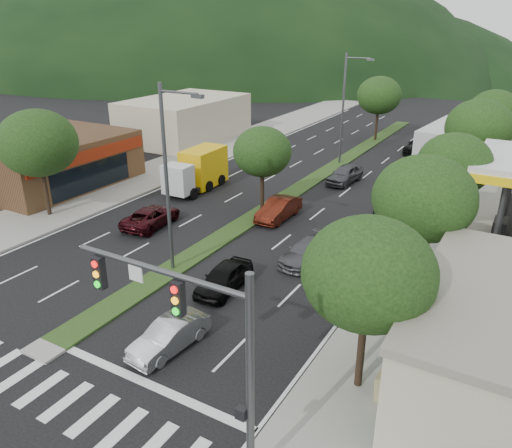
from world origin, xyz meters
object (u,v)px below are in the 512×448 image
Objects in this scene: tree_r_d at (479,128)px; car_queue_a at (224,278)px; streetlight_mid at (345,104)px; car_queue_d at (398,204)px; tree_med_far at (379,95)px; box_truck at (199,171)px; tree_med_near at (262,152)px; streetlight_near at (169,172)px; car_queue_b at (306,252)px; suv_maroon at (151,217)px; car_queue_e at (345,174)px; tree_r_c at (454,164)px; traffic_signal at (201,335)px; car_queue_f at (420,145)px; tree_l_a at (38,143)px; sedan_silver at (169,336)px; motorhome at (444,142)px; tree_r_a at (368,273)px; a_frame_sign at (385,387)px; car_queue_c at (279,209)px; tree_r_e at (494,112)px; tree_r_b at (424,199)px.

car_queue_a is (-8.34, -22.42, -4.50)m from tree_r_d.
car_queue_d is (8.19, -10.42, -4.83)m from streetlight_mid.
box_truck is at bearing -106.64° from tree_med_far.
tree_med_near is 0.94× the size of box_truck.
streetlight_near is 6.01m from car_queue_a.
streetlight_near is at bearing -88.82° from tree_med_near.
tree_med_far is 36.86m from car_queue_a.
streetlight_near is at bearing -118.20° from tree_r_d.
streetlight_near is 2.38× the size of car_queue_b.
tree_med_near is 0.60× the size of streetlight_mid.
streetlight_mid is at bearing 126.56° from car_queue_d.
suv_maroon is 0.87× the size of car_queue_d.
tree_r_c is at bearing -33.31° from car_queue_e.
streetlight_near is (-8.82, 9.54, 0.94)m from traffic_signal.
car_queue_e is 13.76m from car_queue_f.
car_queue_a is at bearing -82.25° from streetlight_mid.
sedan_silver is (16.92, -7.66, -4.55)m from tree_l_a.
sedan_silver is at bearing -102.71° from car_queue_d.
sedan_silver is 5.29m from car_queue_a.
sedan_silver is at bearing -86.31° from car_queue_f.
tree_r_d is 31.63m from tree_l_a.
suv_maroon is (-17.19, -17.75, -4.53)m from tree_r_d.
tree_r_d is 24.97m from streetlight_near.
streetlight_mid is 1.02× the size of motorhome.
suv_maroon is at bearing 154.36° from tree_r_a.
box_truck is at bearing 139.73° from a_frame_sign.
traffic_signal reaches higher than car_queue_c.
streetlight_mid is at bearing 132.22° from tree_r_c.
box_truck is at bearing 162.65° from tree_med_near.
traffic_signal is 42.85m from car_queue_f.
tree_r_c is (0.00, 16.00, -0.07)m from tree_r_a.
tree_r_e reaches higher than car_queue_a.
tree_med_far is 36.23m from tree_l_a.
tree_r_e is at bearing -127.30° from suv_maroon.
streetlight_mid is 1.56× the size of box_truck.
streetlight_near is at bearing -135.71° from car_queue_b.
streetlight_mid is at bearing 95.81° from car_queue_c.
car_queue_c is 0.68× the size of box_truck.
tree_r_d is at bearing 90.00° from tree_r_c.
car_queue_a is at bearing -81.40° from car_queue_e.
streetlight_near is 10.83m from car_queue_c.
tree_med_far is 42.71m from a_frame_sign.
streetlight_near reaches higher than tree_med_far.
tree_med_far reaches higher than box_truck.
tree_l_a is 16.95m from car_queue_a.
car_queue_c is at bearing 151.92° from tree_r_b.
streetlight_near is (-11.79, -32.00, 0.69)m from tree_r_e.
tree_r_c is 0.66× the size of motorhome.
tree_med_near is 10.07m from streetlight_near.
tree_med_far reaches higher than tree_med_near.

